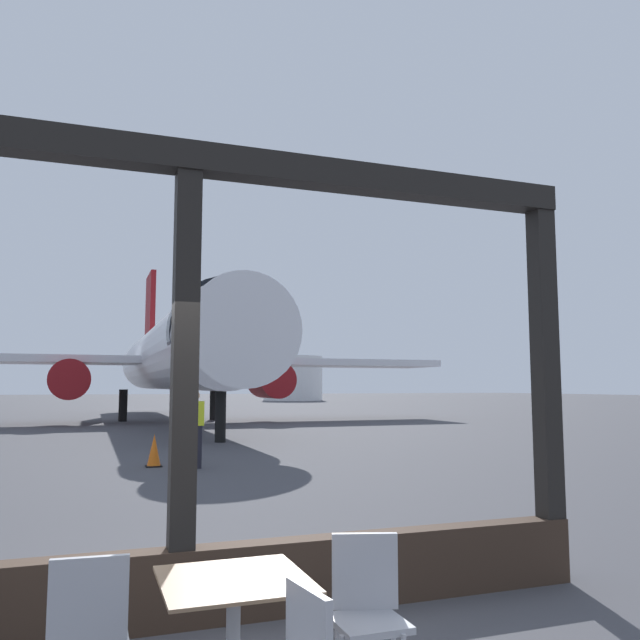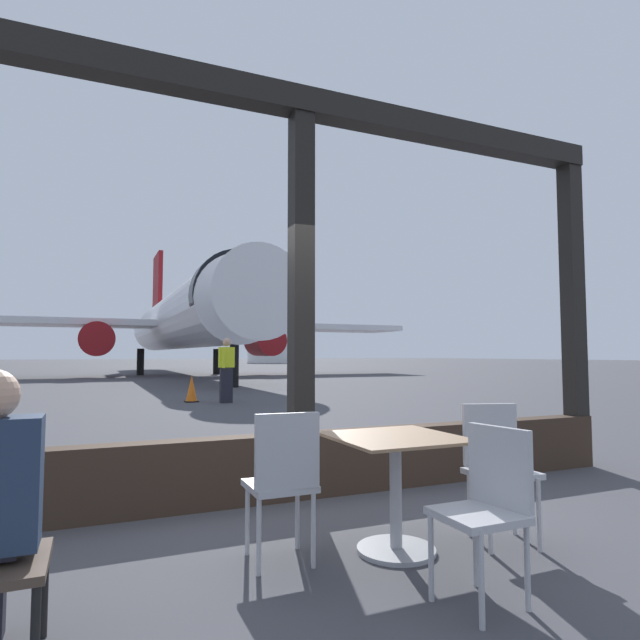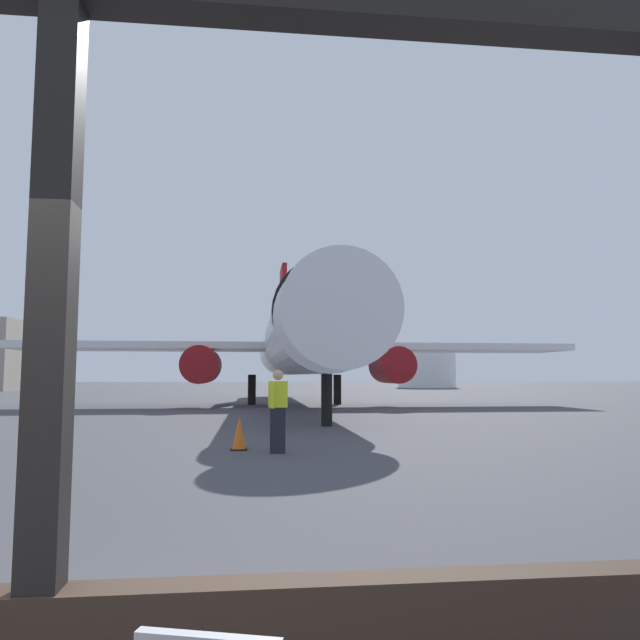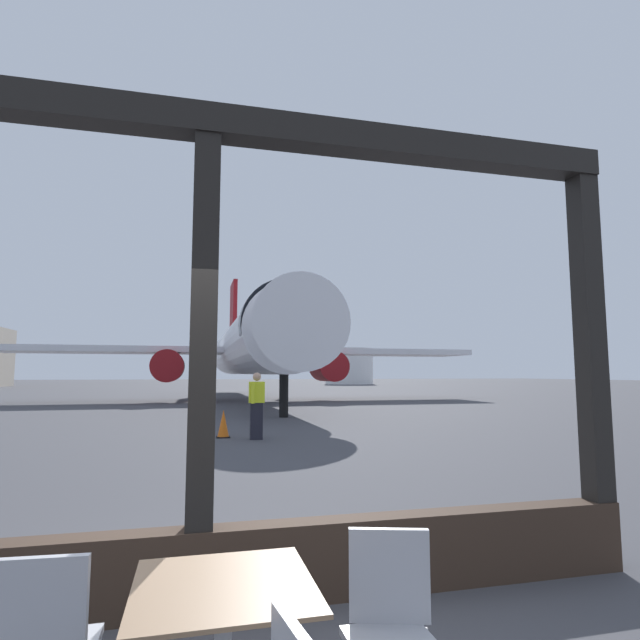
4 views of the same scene
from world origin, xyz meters
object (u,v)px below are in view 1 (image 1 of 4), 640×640
Objects in this scene: cafe_chair_window_left at (89,627)px; airplane at (174,356)px; traffic_cone at (154,451)px; dining_table at (233,634)px; fuel_storage_tank at (293,378)px; ground_crew_worker at (194,428)px; cafe_chair_aisle_left at (367,603)px.

airplane reaches higher than cafe_chair_window_left.
cafe_chair_window_left is at bearing -96.99° from traffic_cone.
dining_table is 0.86× the size of cafe_chair_window_left.
fuel_storage_tank reaches higher than dining_table.
fuel_storage_tank reaches higher than ground_crew_worker.
ground_crew_worker reaches higher than cafe_chair_window_left.
cafe_chair_window_left is 1.28× the size of traffic_cone.
airplane is 45.45× the size of traffic_cone.
ground_crew_worker is (-1.85, -19.45, -2.54)m from airplane.
traffic_cone is at bearing 90.63° from cafe_chair_aisle_left.
cafe_chair_aisle_left is at bearing -89.37° from traffic_cone.
airplane reaches higher than fuel_storage_tank.
fuel_storage_tank is at bearing 72.93° from cafe_chair_aisle_left.
cafe_chair_aisle_left reaches higher than traffic_cone.
dining_table is 0.79m from cafe_chair_aisle_left.
airplane reaches higher than traffic_cone.
airplane is 19.32× the size of ground_crew_worker.
airplane reaches higher than cafe_chair_aisle_left.
traffic_cone is (-2.67, -18.83, -3.08)m from airplane.
cafe_chair_aisle_left is 0.12× the size of fuel_storage_tank.
dining_table is 0.02× the size of airplane.
ground_crew_worker is at bearing 86.47° from cafe_chair_aisle_left.
dining_table is 11.12m from ground_crew_worker.
ground_crew_worker is at bearing 78.47° from cafe_chair_window_left.
cafe_chair_window_left is 30.80m from airplane.
traffic_cone is at bearing -110.00° from fuel_storage_tank.
dining_table is 80.88m from fuel_storage_tank.
airplane is at bearing 85.25° from cafe_chair_aisle_left.
traffic_cone is 69.66m from fuel_storage_tank.
fuel_storage_tank reaches higher than traffic_cone.
cafe_chair_aisle_left is 0.54× the size of ground_crew_worker.
ground_crew_worker is at bearing -37.12° from traffic_cone.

